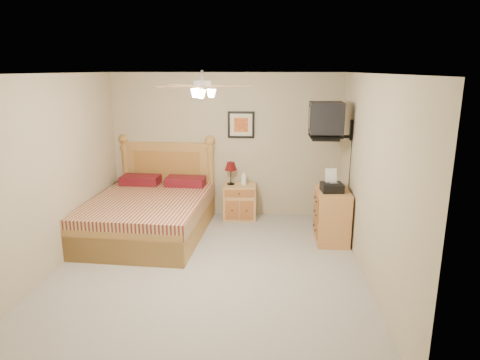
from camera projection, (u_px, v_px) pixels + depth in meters
The scene contains 17 objects.
floor at pixel (209, 269), 5.63m from camera, with size 4.50×4.50×0.00m, color gray.
ceiling at pixel (205, 73), 5.00m from camera, with size 4.00×4.50×0.04m, color white.
wall_back at pixel (226, 146), 7.49m from camera, with size 4.00×0.04×2.50m, color tan.
wall_front at pixel (162, 251), 3.15m from camera, with size 4.00×0.04×2.50m, color tan.
wall_left at pixel (52, 174), 5.46m from camera, with size 0.04×4.50×2.50m, color tan.
wall_right at pixel (370, 180), 5.18m from camera, with size 0.04×4.50×2.50m, color tan.
bed at pixel (147, 191), 6.61m from camera, with size 1.69×2.22×1.44m, color #A27639, non-canonical shape.
nightstand at pixel (240, 202), 7.47m from camera, with size 0.56×0.42×0.61m, color #B67B4D.
table_lamp at pixel (231, 173), 7.38m from camera, with size 0.21×0.21×0.40m, color #570E0F, non-canonical shape.
lotion_bottle at pixel (244, 178), 7.38m from camera, with size 0.09×0.09×0.24m, color white.
framed_picture at pixel (241, 125), 7.36m from camera, with size 0.46×0.04×0.46m, color black.
dresser at pixel (332, 216), 6.44m from camera, with size 0.47×0.68×0.80m, color #A96D33.
fax_machine at pixel (332, 181), 6.25m from camera, with size 0.31×0.33×0.33m, color black, non-canonical shape.
magazine_lower at pixel (328, 185), 6.59m from camera, with size 0.19×0.26×0.02m, color beige.
magazine_upper at pixel (329, 184), 6.59m from camera, with size 0.21×0.28×0.02m, color gray.
wall_tv at pixel (336, 120), 6.35m from camera, with size 0.56×0.46×0.58m, color black, non-canonical shape.
ceiling_fan at pixel (202, 86), 4.85m from camera, with size 1.14×1.14×0.28m, color silver, non-canonical shape.
Camera 1 is at (0.79, -5.11, 2.55)m, focal length 32.00 mm.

